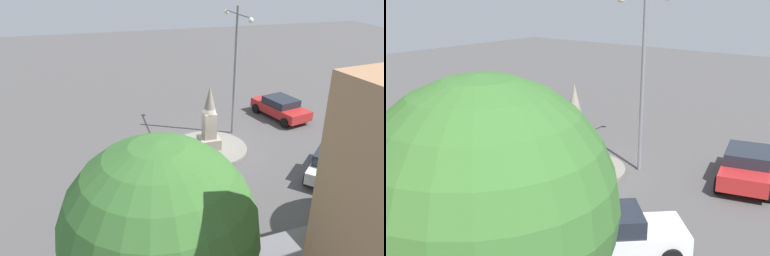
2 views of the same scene
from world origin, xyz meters
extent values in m
plane|color=#4F4C4C|center=(0.00, 0.00, 0.00)|extent=(80.00, 80.00, 0.00)
cylinder|color=gray|center=(0.00, 0.00, 0.09)|extent=(4.30, 4.30, 0.17)
cube|color=gray|center=(0.00, 0.00, 0.47)|extent=(1.13, 1.13, 0.59)
cube|color=gray|center=(0.00, 0.00, 1.50)|extent=(0.67, 0.67, 1.48)
cone|color=gray|center=(0.00, 0.00, 2.99)|extent=(0.74, 0.74, 1.51)
cylinder|color=slate|center=(1.77, -2.10, 3.80)|extent=(0.16, 0.16, 7.60)
cube|color=#B22323|center=(3.23, -6.14, 0.63)|extent=(4.49, 2.76, 0.61)
cube|color=#1E232D|center=(3.22, -6.14, 1.16)|extent=(2.40, 2.11, 0.46)
cylinder|color=black|center=(4.43, -4.91, 0.32)|extent=(0.67, 0.37, 0.64)
cylinder|color=black|center=(1.59, -5.62, 0.32)|extent=(0.67, 0.37, 0.64)
cylinder|color=black|center=(2.02, -7.37, 0.32)|extent=(0.67, 0.37, 0.64)
cube|color=silver|center=(-4.33, -4.98, 0.61)|extent=(3.92, 4.01, 0.58)
cube|color=#1E232D|center=(-4.49, -4.81, 1.16)|extent=(2.38, 2.39, 0.53)
cylinder|color=black|center=(-2.77, -5.40, 0.32)|extent=(0.60, 0.62, 0.64)
cylinder|color=black|center=(-4.65, -3.40, 0.32)|extent=(0.60, 0.62, 0.64)
cube|color=yellow|center=(-9.13, -2.16, 1.34)|extent=(2.10, 1.86, 1.84)
sphere|color=#386B2D|center=(-9.55, -5.65, 3.82)|extent=(4.61, 4.61, 4.61)
camera|label=1|loc=(-17.82, 5.99, 9.83)|focal=34.82mm
camera|label=2|loc=(-14.30, -11.35, 7.42)|focal=43.34mm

